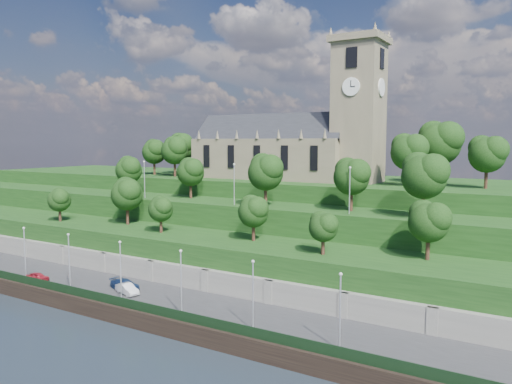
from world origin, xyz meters
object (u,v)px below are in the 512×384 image
Objects in this scene: car_right at (125,284)px; church at (294,141)px; car_left at (38,277)px; car_middle at (127,289)px.

church is at bearing -6.36° from car_right.
car_middle reaches higher than car_left.
church is at bearing 10.79° from car_middle.
car_middle is (16.04, 2.21, 0.09)m from car_left.
car_right is (-1.90, 1.43, -0.02)m from car_middle.
church is 10.92× the size of car_left.
car_middle is (-4.10, -41.18, -19.83)m from church.
car_left is 16.19m from car_middle.
car_left is at bearing 106.65° from car_right.
car_middle is at bearing -93.16° from car_left.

